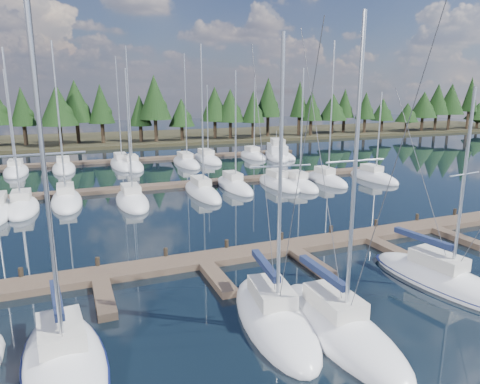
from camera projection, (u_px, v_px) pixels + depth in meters
name	position (u px, v px, depth m)	size (l,w,h in m)	color
ground	(226.00, 206.00, 39.26)	(260.00, 260.00, 0.00)	black
far_shore	(131.00, 138.00, 93.31)	(220.00, 30.00, 0.60)	#2E2A19
main_dock	(293.00, 250.00, 27.82)	(44.00, 6.13, 0.90)	brown
back_docks	(175.00, 169.00, 56.88)	(50.00, 21.80, 0.40)	brown
front_sailboat_1	(64.00, 361.00, 16.22)	(3.71, 8.45, 14.99)	silver
front_sailboat_2	(274.00, 317.00, 19.38)	(4.03, 8.69, 13.29)	silver
front_sailboat_3	(338.00, 327.00, 18.58)	(3.10, 8.88, 13.92)	silver
front_sailboat_4	(443.00, 281.00, 23.18)	(4.08, 9.54, 11.31)	silver
back_sailboat_rows	(179.00, 174.00, 52.95)	(42.85, 31.92, 16.84)	silver
motor_yacht_right	(277.00, 155.00, 67.75)	(6.42, 10.75, 5.11)	silver
tree_line	(136.00, 107.00, 82.82)	(187.70, 12.12, 13.54)	black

